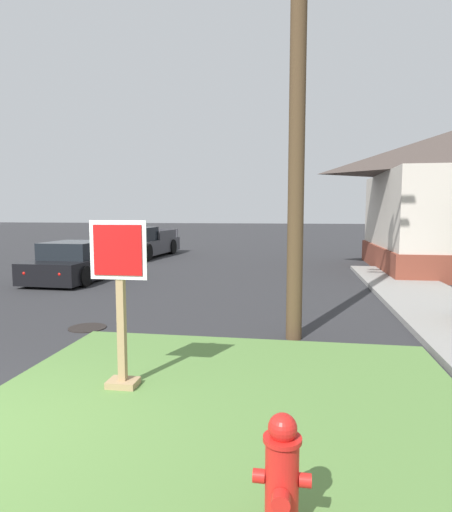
{
  "coord_description": "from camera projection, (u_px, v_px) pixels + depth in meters",
  "views": [
    {
      "loc": [
        3.33,
        -3.23,
        2.19
      ],
      "look_at": [
        2.21,
        3.65,
        1.49
      ],
      "focal_mm": 30.46,
      "sensor_mm": 36.0,
      "label": 1
    }
  ],
  "objects": [
    {
      "name": "stop_sign",
      "position": [
        121.0,
        309.0,
        5.17
      ],
      "size": [
        0.7,
        0.28,
        2.02
      ],
      "color": "#A3845B",
      "rests_on": "grass_corner_patch"
    },
    {
      "name": "pickup_truck_charcoal",
      "position": [
        142.0,
        244.0,
        21.17
      ],
      "size": [
        2.35,
        5.61,
        1.48
      ],
      "color": "#38383D",
      "rests_on": "ground"
    },
    {
      "name": "grass_corner_patch",
      "position": [
        222.0,
        410.0,
        4.75
      ],
      "size": [
        5.54,
        5.16,
        0.08
      ],
      "primitive_type": "cube",
      "color": "#567F3D",
      "rests_on": "ground"
    },
    {
      "name": "manhole_cover",
      "position": [
        87.0,
        328.0,
        8.22
      ],
      "size": [
        0.7,
        0.7,
        0.02
      ],
      "primitive_type": "cylinder",
      "color": "black",
      "rests_on": "ground"
    },
    {
      "name": "fire_hydrant",
      "position": [
        282.0,
        479.0,
        2.82
      ],
      "size": [
        0.38,
        0.34,
        0.83
      ],
      "color": "black",
      "rests_on": "grass_corner_patch"
    },
    {
      "name": "utility_pole",
      "position": [
        299.0,
        23.0,
        7.01
      ],
      "size": [
        1.85,
        0.27,
        9.98
      ],
      "color": "#4C3823",
      "rests_on": "ground"
    },
    {
      "name": "parked_sedan_black",
      "position": [
        78.0,
        263.0,
        14.04
      ],
      "size": [
        2.02,
        4.1,
        1.25
      ],
      "color": "black",
      "rests_on": "ground"
    }
  ]
}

